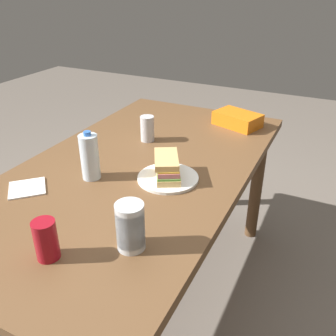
{
  "coord_description": "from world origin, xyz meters",
  "views": [
    {
      "loc": [
        -1.17,
        -0.72,
        1.47
      ],
      "look_at": [
        -0.05,
        -0.17,
        0.81
      ],
      "focal_mm": 39.27,
      "sensor_mm": 36.0,
      "label": 1
    }
  ],
  "objects_px": {
    "water_bottle_tall": "(90,157)",
    "plastic_cup_stack": "(130,226)",
    "dining_table": "(137,185)",
    "soda_can_red": "(46,240)",
    "sandwich": "(167,167)",
    "chip_bag": "(237,119)",
    "soda_can_silver": "(147,129)",
    "paper_plate": "(168,178)"
  },
  "relations": [
    {
      "from": "plastic_cup_stack",
      "to": "soda_can_silver",
      "type": "distance_m",
      "value": 0.79
    },
    {
      "from": "soda_can_red",
      "to": "water_bottle_tall",
      "type": "height_order",
      "value": "water_bottle_tall"
    },
    {
      "from": "soda_can_silver",
      "to": "water_bottle_tall",
      "type": "bearing_deg",
      "value": 176.98
    },
    {
      "from": "soda_can_red",
      "to": "water_bottle_tall",
      "type": "bearing_deg",
      "value": 21.31
    },
    {
      "from": "sandwich",
      "to": "soda_can_red",
      "type": "xyz_separation_m",
      "value": [
        -0.55,
        0.11,
        0.01
      ]
    },
    {
      "from": "dining_table",
      "to": "water_bottle_tall",
      "type": "relative_size",
      "value": 8.45
    },
    {
      "from": "sandwich",
      "to": "water_bottle_tall",
      "type": "height_order",
      "value": "water_bottle_tall"
    },
    {
      "from": "water_bottle_tall",
      "to": "soda_can_silver",
      "type": "distance_m",
      "value": 0.42
    },
    {
      "from": "chip_bag",
      "to": "soda_can_red",
      "type": "bearing_deg",
      "value": -79.94
    },
    {
      "from": "water_bottle_tall",
      "to": "soda_can_red",
      "type": "bearing_deg",
      "value": -158.69
    },
    {
      "from": "plastic_cup_stack",
      "to": "soda_can_silver",
      "type": "relative_size",
      "value": 1.22
    },
    {
      "from": "paper_plate",
      "to": "soda_can_red",
      "type": "bearing_deg",
      "value": 168.78
    },
    {
      "from": "paper_plate",
      "to": "plastic_cup_stack",
      "type": "distance_m",
      "value": 0.42
    },
    {
      "from": "paper_plate",
      "to": "water_bottle_tall",
      "type": "bearing_deg",
      "value": 113.19
    },
    {
      "from": "water_bottle_tall",
      "to": "plastic_cup_stack",
      "type": "bearing_deg",
      "value": -129.22
    },
    {
      "from": "soda_can_red",
      "to": "dining_table",
      "type": "bearing_deg",
      "value": 5.92
    },
    {
      "from": "paper_plate",
      "to": "plastic_cup_stack",
      "type": "xyz_separation_m",
      "value": [
        -0.41,
        -0.08,
        0.07
      ]
    },
    {
      "from": "plastic_cup_stack",
      "to": "water_bottle_tall",
      "type": "bearing_deg",
      "value": 50.78
    },
    {
      "from": "dining_table",
      "to": "plastic_cup_stack",
      "type": "bearing_deg",
      "value": -151.21
    },
    {
      "from": "water_bottle_tall",
      "to": "sandwich",
      "type": "bearing_deg",
      "value": -66.13
    },
    {
      "from": "paper_plate",
      "to": "sandwich",
      "type": "xyz_separation_m",
      "value": [
        0.0,
        0.0,
        0.05
      ]
    },
    {
      "from": "paper_plate",
      "to": "water_bottle_tall",
      "type": "xyz_separation_m",
      "value": [
        -0.12,
        0.28,
        0.09
      ]
    },
    {
      "from": "paper_plate",
      "to": "chip_bag",
      "type": "relative_size",
      "value": 1.04
    },
    {
      "from": "dining_table",
      "to": "water_bottle_tall",
      "type": "height_order",
      "value": "water_bottle_tall"
    },
    {
      "from": "water_bottle_tall",
      "to": "soda_can_silver",
      "type": "relative_size",
      "value": 1.61
    },
    {
      "from": "plastic_cup_stack",
      "to": "dining_table",
      "type": "bearing_deg",
      "value": 28.79
    },
    {
      "from": "dining_table",
      "to": "sandwich",
      "type": "distance_m",
      "value": 0.23
    },
    {
      "from": "soda_can_red",
      "to": "soda_can_silver",
      "type": "bearing_deg",
      "value": 9.76
    },
    {
      "from": "soda_can_red",
      "to": "chip_bag",
      "type": "distance_m",
      "value": 1.24
    },
    {
      "from": "sandwich",
      "to": "water_bottle_tall",
      "type": "xyz_separation_m",
      "value": [
        -0.12,
        0.27,
        0.04
      ]
    },
    {
      "from": "sandwich",
      "to": "water_bottle_tall",
      "type": "bearing_deg",
      "value": 113.87
    },
    {
      "from": "chip_bag",
      "to": "water_bottle_tall",
      "type": "bearing_deg",
      "value": -95.27
    },
    {
      "from": "water_bottle_tall",
      "to": "plastic_cup_stack",
      "type": "xyz_separation_m",
      "value": [
        -0.29,
        -0.36,
        -0.02
      ]
    },
    {
      "from": "chip_bag",
      "to": "plastic_cup_stack",
      "type": "height_order",
      "value": "plastic_cup_stack"
    },
    {
      "from": "chip_bag",
      "to": "soda_can_silver",
      "type": "bearing_deg",
      "value": -112.49
    },
    {
      "from": "dining_table",
      "to": "chip_bag",
      "type": "bearing_deg",
      "value": -21.37
    },
    {
      "from": "paper_plate",
      "to": "chip_bag",
      "type": "distance_m",
      "value": 0.68
    },
    {
      "from": "paper_plate",
      "to": "soda_can_red",
      "type": "xyz_separation_m",
      "value": [
        -0.55,
        0.11,
        0.06
      ]
    },
    {
      "from": "water_bottle_tall",
      "to": "soda_can_silver",
      "type": "height_order",
      "value": "water_bottle_tall"
    },
    {
      "from": "chip_bag",
      "to": "plastic_cup_stack",
      "type": "distance_m",
      "value": 1.09
    },
    {
      "from": "sandwich",
      "to": "soda_can_silver",
      "type": "distance_m",
      "value": 0.39
    },
    {
      "from": "plastic_cup_stack",
      "to": "paper_plate",
      "type": "bearing_deg",
      "value": 10.99
    }
  ]
}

